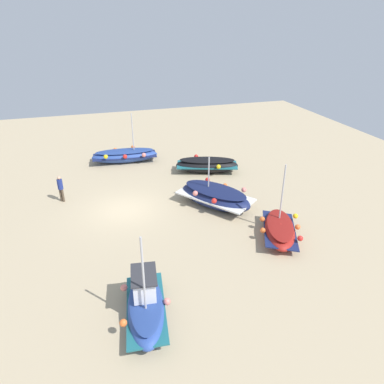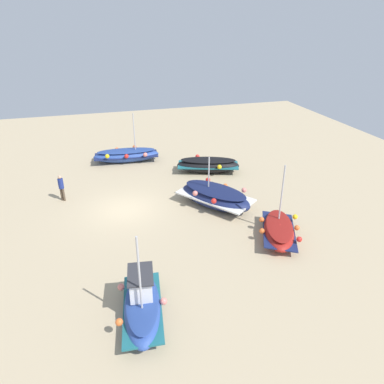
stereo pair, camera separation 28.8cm
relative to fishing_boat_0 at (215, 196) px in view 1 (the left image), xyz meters
name	(u,v)px [view 1 (the left image)]	position (x,y,z in m)	size (l,w,h in m)	color
ground_plane	(125,210)	(1.02, 5.31, -0.62)	(49.50, 49.50, 0.00)	tan
fishing_boat_0	(215,196)	(0.00, 0.00, 0.00)	(5.00, 4.42, 3.05)	navy
fishing_boat_1	(146,304)	(-7.68, 5.62, -0.03)	(4.08, 2.05, 3.95)	#2D4C9E
fishing_boat_2	(125,155)	(8.92, 4.26, -0.09)	(2.40, 5.21, 3.83)	#2D4C9E
fishing_boat_3	(280,229)	(-4.22, -2.01, -0.19)	(4.06, 3.03, 3.85)	maroon
fishing_boat_4	(207,165)	(5.08, -1.24, -0.06)	(2.85, 4.80, 1.05)	black
person_walking	(60,187)	(3.27, 8.87, 0.35)	(0.32, 0.32, 1.69)	brown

